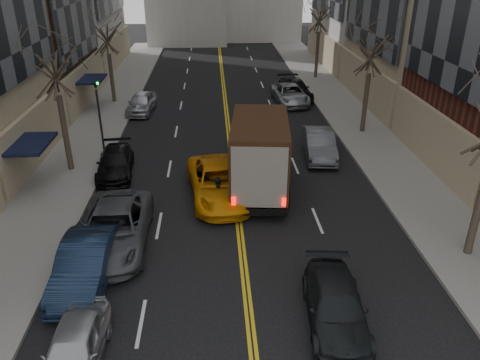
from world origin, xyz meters
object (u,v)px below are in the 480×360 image
object	(u,v)px
observer_sedan	(336,306)
taxi	(219,182)
ups_truck	(260,154)
pedestrian	(219,193)

from	to	relation	value
observer_sedan	taxi	xyz separation A→B (m)	(-3.50, 8.79, 0.17)
observer_sedan	taxi	bearing A→B (deg)	116.35
ups_truck	pedestrian	xyz separation A→B (m)	(-2.06, -1.88, -1.10)
ups_truck	taxi	xyz separation A→B (m)	(-2.00, -0.80, -1.09)
observer_sedan	taxi	size ratio (longest dim) A/B	0.78
taxi	observer_sedan	bearing A→B (deg)	-75.59
taxi	ups_truck	bearing A→B (deg)	14.64
pedestrian	observer_sedan	bearing A→B (deg)	-168.75
ups_truck	observer_sedan	size ratio (longest dim) A/B	1.56
observer_sedan	pedestrian	size ratio (longest dim) A/B	2.83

